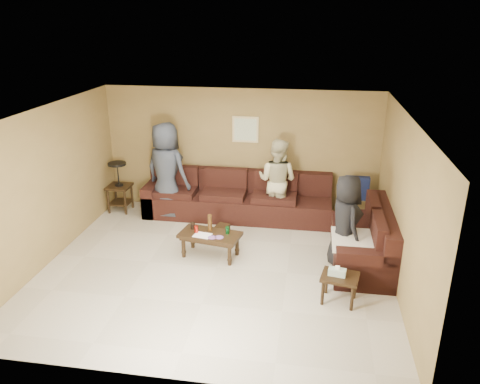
{
  "coord_description": "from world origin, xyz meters",
  "views": [
    {
      "loc": [
        1.42,
        -6.48,
        3.83
      ],
      "look_at": [
        0.25,
        0.85,
        1.0
      ],
      "focal_mm": 35.0,
      "sensor_mm": 36.0,
      "label": 1
    }
  ],
  "objects_px": {
    "sectional_sofa": "(275,215)",
    "person_left": "(167,171)",
    "side_table_right": "(339,279)",
    "person_middle": "(277,181)",
    "end_table_left": "(119,186)",
    "coffee_table": "(210,237)",
    "waste_bin": "(223,232)",
    "person_right": "(345,222)"
  },
  "relations": [
    {
      "from": "side_table_right",
      "to": "sectional_sofa",
      "type": "bearing_deg",
      "value": 116.51
    },
    {
      "from": "person_right",
      "to": "end_table_left",
      "type": "bearing_deg",
      "value": 49.84
    },
    {
      "from": "sectional_sofa",
      "to": "person_left",
      "type": "height_order",
      "value": "person_left"
    },
    {
      "from": "sectional_sofa",
      "to": "coffee_table",
      "type": "relative_size",
      "value": 4.31
    },
    {
      "from": "side_table_right",
      "to": "person_left",
      "type": "height_order",
      "value": "person_left"
    },
    {
      "from": "coffee_table",
      "to": "side_table_right",
      "type": "height_order",
      "value": "coffee_table"
    },
    {
      "from": "waste_bin",
      "to": "person_right",
      "type": "bearing_deg",
      "value": -17.46
    },
    {
      "from": "person_middle",
      "to": "person_right",
      "type": "relative_size",
      "value": 1.07
    },
    {
      "from": "end_table_left",
      "to": "person_left",
      "type": "xyz_separation_m",
      "value": [
        1.06,
        -0.1,
        0.42
      ]
    },
    {
      "from": "sectional_sofa",
      "to": "waste_bin",
      "type": "bearing_deg",
      "value": -153.21
    },
    {
      "from": "coffee_table",
      "to": "person_left",
      "type": "bearing_deg",
      "value": 128.14
    },
    {
      "from": "waste_bin",
      "to": "side_table_right",
      "type": "bearing_deg",
      "value": -40.5
    },
    {
      "from": "person_middle",
      "to": "person_right",
      "type": "xyz_separation_m",
      "value": [
        1.21,
        -1.63,
        -0.05
      ]
    },
    {
      "from": "end_table_left",
      "to": "waste_bin",
      "type": "distance_m",
      "value": 2.55
    },
    {
      "from": "person_middle",
      "to": "end_table_left",
      "type": "bearing_deg",
      "value": 19.79
    },
    {
      "from": "sectional_sofa",
      "to": "person_left",
      "type": "distance_m",
      "value": 2.31
    },
    {
      "from": "end_table_left",
      "to": "person_middle",
      "type": "xyz_separation_m",
      "value": [
        3.23,
        0.03,
        0.28
      ]
    },
    {
      "from": "sectional_sofa",
      "to": "person_middle",
      "type": "height_order",
      "value": "person_middle"
    },
    {
      "from": "coffee_table",
      "to": "person_middle",
      "type": "distance_m",
      "value": 1.97
    },
    {
      "from": "sectional_sofa",
      "to": "coffee_table",
      "type": "height_order",
      "value": "sectional_sofa"
    },
    {
      "from": "coffee_table",
      "to": "end_table_left",
      "type": "xyz_separation_m",
      "value": [
        -2.25,
        1.62,
        0.18
      ]
    },
    {
      "from": "waste_bin",
      "to": "person_right",
      "type": "height_order",
      "value": "person_right"
    },
    {
      "from": "person_middle",
      "to": "person_right",
      "type": "height_order",
      "value": "person_middle"
    },
    {
      "from": "side_table_right",
      "to": "person_middle",
      "type": "distance_m",
      "value": 2.93
    },
    {
      "from": "person_middle",
      "to": "person_right",
      "type": "distance_m",
      "value": 2.03
    },
    {
      "from": "coffee_table",
      "to": "end_table_left",
      "type": "distance_m",
      "value": 2.78
    },
    {
      "from": "coffee_table",
      "to": "sectional_sofa",
      "type": "bearing_deg",
      "value": 49.07
    },
    {
      "from": "coffee_table",
      "to": "end_table_left",
      "type": "height_order",
      "value": "end_table_left"
    },
    {
      "from": "waste_bin",
      "to": "coffee_table",
      "type": "bearing_deg",
      "value": -96.45
    },
    {
      "from": "sectional_sofa",
      "to": "person_middle",
      "type": "bearing_deg",
      "value": 92.78
    },
    {
      "from": "sectional_sofa",
      "to": "person_right",
      "type": "bearing_deg",
      "value": -43.45
    },
    {
      "from": "person_left",
      "to": "person_middle",
      "type": "relative_size",
      "value": 1.16
    },
    {
      "from": "coffee_table",
      "to": "waste_bin",
      "type": "relative_size",
      "value": 4.14
    },
    {
      "from": "sectional_sofa",
      "to": "person_left",
      "type": "relative_size",
      "value": 2.43
    },
    {
      "from": "coffee_table",
      "to": "person_middle",
      "type": "relative_size",
      "value": 0.65
    },
    {
      "from": "coffee_table",
      "to": "person_middle",
      "type": "xyz_separation_m",
      "value": [
        0.97,
        1.65,
        0.47
      ]
    },
    {
      "from": "sectional_sofa",
      "to": "side_table_right",
      "type": "height_order",
      "value": "sectional_sofa"
    },
    {
      "from": "sectional_sofa",
      "to": "waste_bin",
      "type": "xyz_separation_m",
      "value": [
        -0.92,
        -0.46,
        -0.2
      ]
    },
    {
      "from": "coffee_table",
      "to": "person_left",
      "type": "height_order",
      "value": "person_left"
    },
    {
      "from": "coffee_table",
      "to": "person_right",
      "type": "height_order",
      "value": "person_right"
    },
    {
      "from": "end_table_left",
      "to": "person_left",
      "type": "relative_size",
      "value": 0.54
    },
    {
      "from": "side_table_right",
      "to": "person_left",
      "type": "bearing_deg",
      "value": 142.13
    }
  ]
}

